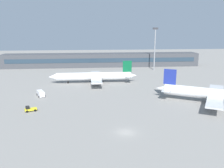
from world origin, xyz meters
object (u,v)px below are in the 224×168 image
Objects in this scene: airplane_mid at (93,76)px; service_van_white at (41,93)px; baggage_tug_yellow at (30,109)px; floodlight_tower_west at (155,46)px; airplane_near at (220,95)px.

airplane_mid is 7.59× the size of service_van_white.
baggage_tug_yellow is 17.00m from service_van_white.
baggage_tug_yellow is 0.15× the size of floodlight_tower_west.
floodlight_tower_west is at bearing 92.82° from airplane_near.
floodlight_tower_west is (59.47, 70.97, 14.35)m from baggage_tug_yellow.
airplane_near is 7.12× the size of service_van_white.
floodlight_tower_west is (-3.44, 69.91, 11.81)m from airplane_near.
airplane_near reaches higher than baggage_tug_yellow.
baggage_tug_yellow is at bearing -118.35° from airplane_mid.
airplane_mid reaches higher than service_van_white.
service_van_white is 0.21× the size of floodlight_tower_west.
floodlight_tower_west reaches higher than baggage_tug_yellow.
airplane_mid is 29.49m from service_van_white.
airplane_near is 0.94× the size of airplane_mid.
service_van_white is at bearing 90.24° from baggage_tug_yellow.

